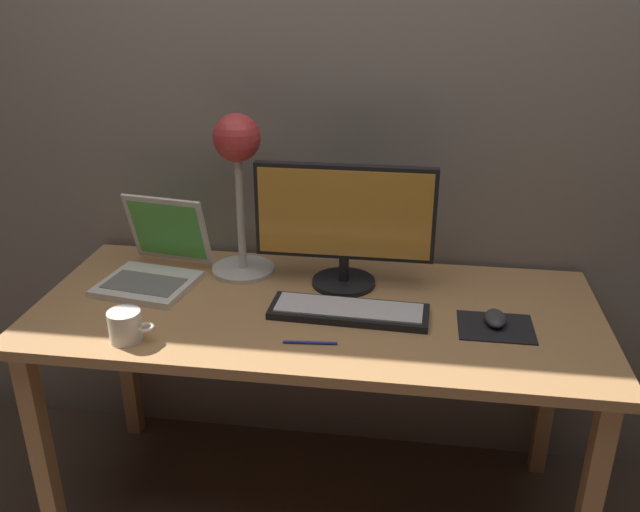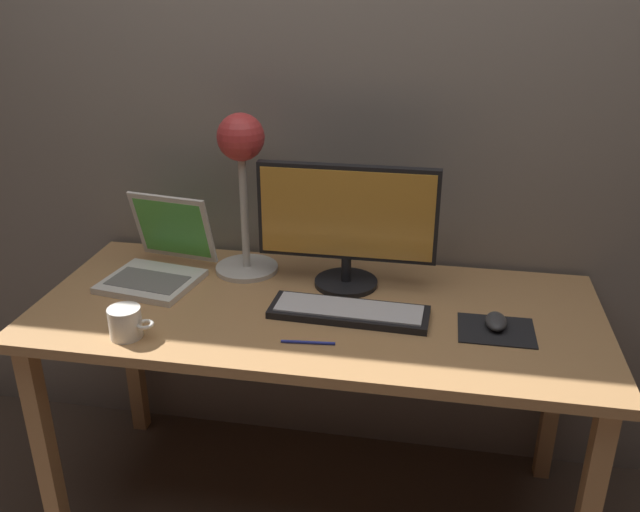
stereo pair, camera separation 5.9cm
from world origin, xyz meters
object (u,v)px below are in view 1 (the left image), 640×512
keyboard_main (349,311)px  laptop (157,258)px  coffee_mug (126,326)px  monitor (345,220)px  desk_lamp (238,164)px  mouse (495,318)px  pen (310,343)px

keyboard_main → laptop: 0.63m
keyboard_main → coffee_mug: coffee_mug is taller
laptop → monitor: bearing=3.4°
monitor → keyboard_main: 0.27m
desk_lamp → mouse: (0.76, -0.24, -0.33)m
desk_lamp → pen: desk_lamp is taller
laptop → mouse: laptop is taller
monitor → mouse: 0.51m
desk_lamp → mouse: desk_lamp is taller
laptop → pen: bearing=-31.6°
laptop → mouse: (1.00, -0.15, -0.05)m
keyboard_main → desk_lamp: bearing=146.7°
monitor → pen: monitor is taller
mouse → coffee_mug: coffee_mug is taller
monitor → desk_lamp: size_ratio=1.05×
keyboard_main → pen: keyboard_main is taller
monitor → pen: 0.41m
monitor → coffee_mug: bearing=-142.0°
keyboard_main → mouse: (0.40, 0.00, 0.01)m
monitor → mouse: monitor is taller
monitor → mouse: (0.43, -0.19, -0.19)m
laptop → desk_lamp: (0.25, 0.08, 0.28)m
mouse → laptop: bearing=171.3°
laptop → pen: laptop is taller
monitor → laptop: monitor is taller
keyboard_main → monitor: bearing=100.7°
monitor → coffee_mug: (-0.52, -0.41, -0.17)m
monitor → laptop: size_ratio=1.56×
pen → desk_lamp: bearing=124.4°
laptop → pen: 0.62m
keyboard_main → coffee_mug: bearing=-158.6°
laptop → desk_lamp: bearing=18.4°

